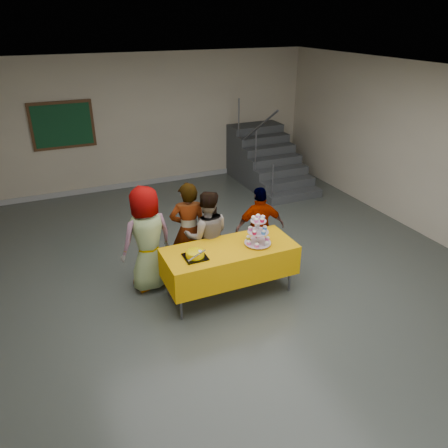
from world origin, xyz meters
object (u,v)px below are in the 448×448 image
object	(u,v)px
staircase	(265,161)
schoolchild_d	(260,228)
cupcake_stand	(258,233)
schoolchild_c	(207,236)
noticeboard	(63,125)
schoolchild_a	(147,239)
bear_cake	(195,254)
schoolchild_b	(189,230)
bake_table	(230,261)

from	to	relation	value
staircase	schoolchild_d	bearing A→B (deg)	-119.72
cupcake_stand	schoolchild_c	world-z (taller)	schoolchild_c
staircase	noticeboard	size ratio (longest dim) A/B	1.85
staircase	noticeboard	world-z (taller)	noticeboard
schoolchild_a	bear_cake	bearing A→B (deg)	109.53
schoolchild_a	schoolchild_b	world-z (taller)	schoolchild_a
bake_table	schoolchild_b	bearing A→B (deg)	115.11
bake_table	staircase	world-z (taller)	staircase
schoolchild_b	schoolchild_d	bearing A→B (deg)	-176.48
schoolchild_c	schoolchild_d	bearing A→B (deg)	-164.58
schoolchild_a	schoolchild_d	size ratio (longest dim) A/B	1.18
bear_cake	staircase	world-z (taller)	staircase
cupcake_stand	schoolchild_c	size ratio (longest dim) A/B	0.31
cupcake_stand	schoolchild_d	world-z (taller)	schoolchild_d
bake_table	schoolchild_c	xyz separation A→B (m)	(-0.12, 0.55, 0.16)
bake_table	bear_cake	xyz separation A→B (m)	(-0.54, -0.06, 0.27)
bear_cake	schoolchild_b	distance (m)	0.83
cupcake_stand	bear_cake	size ratio (longest dim) A/B	1.24
bear_cake	schoolchild_a	world-z (taller)	schoolchild_a
noticeboard	staircase	bearing A→B (deg)	-10.60
bake_table	cupcake_stand	bearing A→B (deg)	-10.10
schoolchild_b	staircase	xyz separation A→B (m)	(3.15, 3.36, -0.28)
noticeboard	bear_cake	bearing A→B (deg)	-77.36
bear_cake	schoolchild_a	distance (m)	0.87
staircase	bear_cake	bearing A→B (deg)	-128.73
schoolchild_b	schoolchild_d	size ratio (longest dim) A/B	1.13
cupcake_stand	staircase	xyz separation A→B (m)	(2.40, 4.18, -0.47)
cupcake_stand	bear_cake	xyz separation A→B (m)	(-0.94, 0.01, -0.12)
bear_cake	schoolchild_a	bearing A→B (deg)	122.76
schoolchild_a	schoolchild_d	world-z (taller)	schoolchild_a
schoolchild_b	noticeboard	xyz separation A→B (m)	(-1.31, 4.20, 0.83)
bear_cake	noticeboard	size ratio (longest dim) A/B	0.28
bake_table	schoolchild_a	distance (m)	1.23
cupcake_stand	schoolchild_a	world-z (taller)	schoolchild_a
bake_table	noticeboard	world-z (taller)	noticeboard
cupcake_stand	schoolchild_c	distance (m)	0.85
schoolchild_b	schoolchild_d	xyz separation A→B (m)	(1.12, -0.20, -0.09)
bear_cake	noticeboard	bearing A→B (deg)	102.64
schoolchild_b	schoolchild_c	size ratio (longest dim) A/B	1.07
staircase	noticeboard	distance (m)	4.68
bear_cake	schoolchild_b	world-z (taller)	schoolchild_b
schoolchild_c	noticeboard	world-z (taller)	noticeboard
noticeboard	schoolchild_a	bearing A→B (deg)	-81.30
bake_table	schoolchild_b	world-z (taller)	schoolchild_b
schoolchild_c	bake_table	bearing A→B (deg)	118.46
schoolchild_a	schoolchild_d	distance (m)	1.79
bake_table	schoolchild_c	size ratio (longest dim) A/B	1.31
bear_cake	bake_table	bearing A→B (deg)	6.68
noticeboard	bake_table	bearing A→B (deg)	-71.41
schoolchild_b	schoolchild_d	distance (m)	1.14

